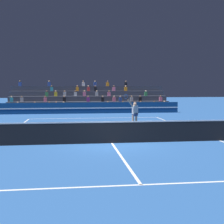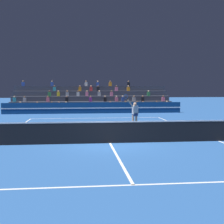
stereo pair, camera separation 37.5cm
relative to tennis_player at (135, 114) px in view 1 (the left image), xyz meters
name	(u,v)px [view 1 (the left image)]	position (x,y,z in m)	size (l,w,h in m)	color
ground_plane	(112,143)	(-2.08, -4.83, -0.98)	(120.00, 120.00, 0.00)	#285699
court_lines	(112,143)	(-2.08, -4.83, -0.98)	(11.10, 23.90, 0.01)	white
tennis_net	(112,132)	(-2.08, -4.83, -0.44)	(12.00, 0.10, 1.10)	black
sponsor_banner_wall	(91,108)	(-2.08, 11.74, -0.43)	(18.00, 0.26, 1.10)	navy
bleacher_stand	(89,102)	(-2.08, 15.54, 0.04)	(17.33, 4.75, 3.38)	#383D4C
tennis_player	(135,114)	(0.00, 0.00, 0.00)	(1.11, 0.77, 2.32)	tan
tennis_ball	(82,132)	(-3.43, -1.31, -0.95)	(0.07, 0.07, 0.07)	#C6DB33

